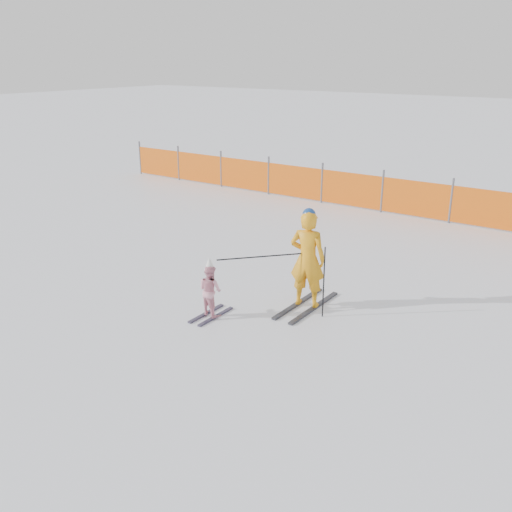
% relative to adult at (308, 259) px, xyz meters
% --- Properties ---
extents(ground, '(120.00, 120.00, 0.00)m').
position_rel_adult_xyz_m(ground, '(-0.73, -1.07, -0.93)').
color(ground, white).
rests_on(ground, ground).
extents(adult, '(0.73, 1.65, 1.86)m').
position_rel_adult_xyz_m(adult, '(0.00, 0.00, 0.00)').
color(adult, black).
rests_on(adult, ground).
extents(child, '(0.50, 0.91, 1.11)m').
position_rel_adult_xyz_m(child, '(-1.18, -1.32, -0.42)').
color(child, black).
rests_on(child, ground).
extents(ski_poles, '(1.56, 1.15, 1.30)m').
position_rel_adult_xyz_m(ski_poles, '(-0.11, -0.45, -0.07)').
color(ski_poles, black).
rests_on(ski_poles, ground).
extents(safety_fence, '(16.51, 0.06, 1.25)m').
position_rel_adult_xyz_m(safety_fence, '(-3.39, 7.06, -0.37)').
color(safety_fence, '#595960').
rests_on(safety_fence, ground).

